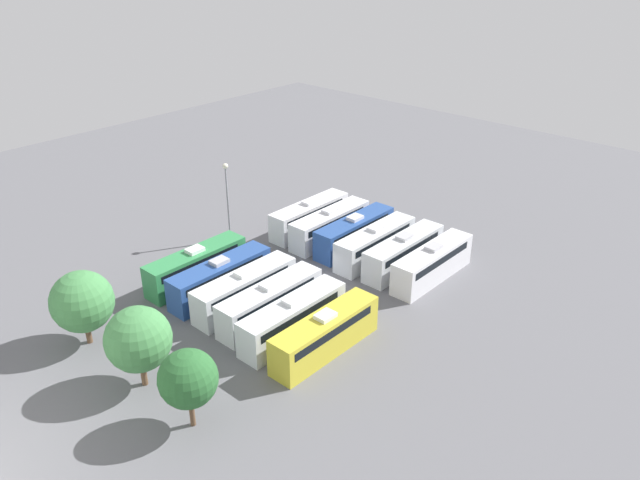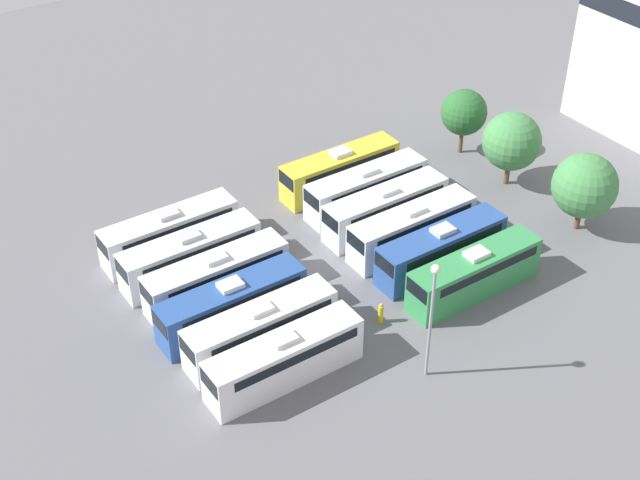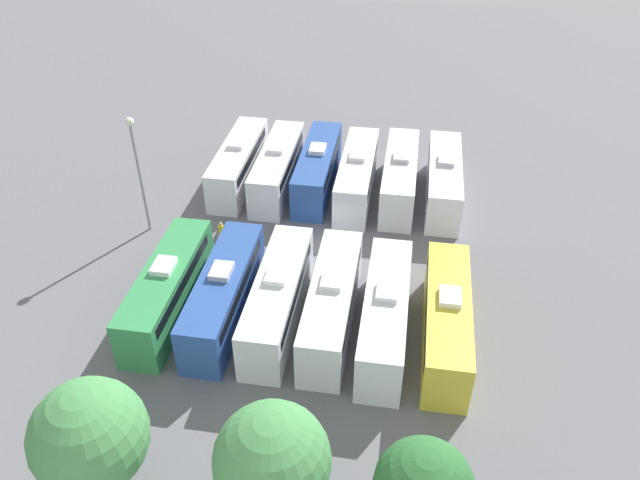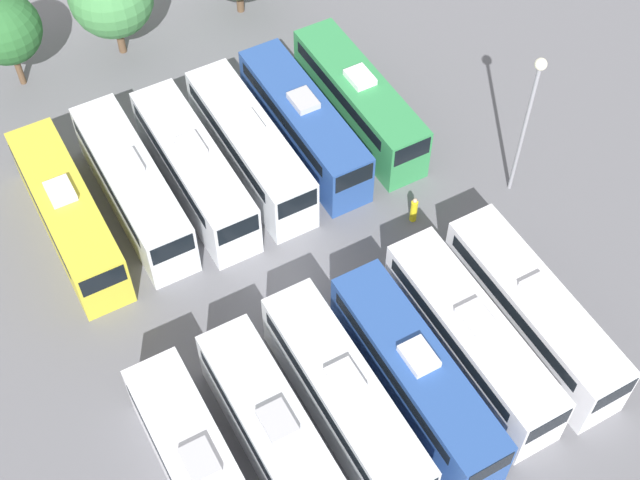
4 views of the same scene
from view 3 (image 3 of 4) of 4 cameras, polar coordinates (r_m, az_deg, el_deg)
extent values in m
plane|color=slate|center=(43.80, 0.30, -0.67)|extent=(124.48, 124.48, 0.00)
cube|color=white|center=(49.17, 11.23, 5.34)|extent=(2.44, 10.53, 3.24)
cube|color=black|center=(48.49, 11.36, 6.11)|extent=(2.48, 8.95, 0.71)
cube|color=black|center=(53.37, 11.34, 9.01)|extent=(2.15, 0.08, 1.13)
cube|color=#B2B2B7|center=(48.29, 11.48, 7.17)|extent=(1.20, 1.60, 0.35)
cube|color=silver|center=(49.08, 7.30, 5.71)|extent=(2.44, 10.53, 3.24)
cube|color=black|center=(48.40, 7.36, 6.49)|extent=(2.48, 8.95, 0.71)
cube|color=black|center=(53.29, 7.69, 9.37)|extent=(2.15, 0.08, 1.13)
cube|color=#B2B2B7|center=(48.21, 7.46, 7.55)|extent=(1.20, 1.60, 0.35)
cube|color=silver|center=(48.95, 3.40, 5.87)|extent=(2.44, 10.53, 3.24)
cube|color=black|center=(48.27, 3.40, 6.65)|extent=(2.48, 8.95, 0.71)
cube|color=black|center=(53.13, 4.07, 9.53)|extent=(2.15, 0.08, 1.13)
cube|color=silver|center=(48.07, 3.48, 7.72)|extent=(1.20, 1.60, 0.35)
cube|color=#284C93|center=(49.80, -0.22, 6.50)|extent=(2.44, 10.53, 3.24)
cube|color=black|center=(49.12, -0.27, 7.28)|extent=(2.48, 8.95, 0.71)
cube|color=black|center=(53.97, 0.69, 10.06)|extent=(2.15, 0.08, 1.13)
cube|color=silver|center=(48.93, -0.23, 8.33)|extent=(1.20, 1.60, 0.35)
cube|color=white|center=(50.03, -3.89, 6.57)|extent=(2.44, 10.53, 3.24)
cube|color=black|center=(49.37, -4.00, 7.34)|extent=(2.48, 8.95, 0.71)
cube|color=black|center=(54.15, -2.74, 10.11)|extent=(2.15, 0.08, 1.13)
cube|color=silver|center=(49.18, -3.98, 8.39)|extent=(1.20, 1.60, 0.35)
cube|color=white|center=(50.99, -7.44, 6.94)|extent=(2.44, 10.53, 3.24)
cube|color=black|center=(50.34, -7.60, 7.70)|extent=(2.48, 8.95, 0.71)
cube|color=black|center=(55.06, -6.06, 10.41)|extent=(2.15, 0.08, 1.13)
cube|color=silver|center=(50.15, -7.60, 8.73)|extent=(1.20, 1.60, 0.35)
cube|color=gold|center=(36.46, 11.48, -7.23)|extent=(2.44, 10.53, 3.24)
cube|color=black|center=(35.66, 11.65, -6.44)|extent=(2.48, 8.95, 0.71)
cube|color=black|center=(39.94, 11.60, -1.15)|extent=(2.15, 0.08, 1.13)
cube|color=white|center=(35.28, 11.82, -5.10)|extent=(1.20, 1.60, 0.35)
cube|color=silver|center=(36.26, 5.98, -6.85)|extent=(2.44, 10.53, 3.24)
cube|color=black|center=(35.45, 6.04, -6.06)|extent=(2.48, 8.95, 0.71)
cube|color=black|center=(39.73, 6.62, -0.78)|extent=(2.15, 0.08, 1.13)
cube|color=silver|center=(35.07, 6.16, -4.70)|extent=(1.20, 1.60, 0.35)
cube|color=silver|center=(36.77, 1.07, -5.88)|extent=(2.44, 10.53, 3.24)
cube|color=black|center=(35.97, 1.02, -5.08)|extent=(2.48, 8.95, 0.71)
cube|color=black|center=(40.26, 2.15, 0.03)|extent=(2.15, 0.08, 1.13)
cube|color=silver|center=(35.60, 1.10, -3.73)|extent=(1.20, 1.60, 0.35)
cube|color=silver|center=(37.20, -3.87, -5.38)|extent=(2.44, 10.53, 3.24)
cube|color=black|center=(36.41, -4.02, -4.58)|extent=(2.48, 8.95, 0.71)
cube|color=black|center=(40.65, -2.35, 0.42)|extent=(2.15, 0.08, 1.13)
cube|color=white|center=(36.04, -3.99, -3.24)|extent=(1.20, 1.60, 0.35)
cube|color=#284C93|center=(37.86, -8.76, -4.93)|extent=(2.44, 10.53, 3.24)
cube|color=black|center=(37.08, -9.00, -4.12)|extent=(2.48, 8.95, 0.71)
cube|color=black|center=(41.24, -6.84, 0.74)|extent=(2.15, 0.08, 1.13)
cube|color=#B2B2B7|center=(36.72, -9.01, -2.81)|extent=(1.20, 1.60, 0.35)
cube|color=#338C4C|center=(38.88, -13.73, -4.39)|extent=(2.44, 10.53, 3.24)
cube|color=black|center=(38.13, -14.05, -3.59)|extent=(2.48, 8.95, 0.71)
cube|color=black|center=(42.17, -11.45, 1.10)|extent=(2.15, 0.08, 1.13)
cube|color=white|center=(37.77, -14.11, -2.31)|extent=(1.20, 1.60, 0.35)
cylinder|color=gold|center=(44.51, -8.98, 0.60)|extent=(0.36, 0.36, 1.38)
sphere|color=tan|center=(44.05, -9.08, 1.45)|extent=(0.24, 0.24, 0.24)
cylinder|color=gray|center=(45.10, -16.08, 5.33)|extent=(0.20, 0.20, 8.35)
sphere|color=#EAE5C6|center=(43.14, -17.04, 10.30)|extent=(0.60, 0.60, 0.60)
sphere|color=#428447|center=(26.92, -4.40, -19.42)|extent=(4.89, 4.89, 4.89)
cylinder|color=brown|center=(31.57, -19.20, -19.67)|extent=(0.46, 0.46, 2.17)
sphere|color=#428447|center=(29.35, -20.32, -16.47)|extent=(5.06, 5.06, 5.06)
camera|label=1|loc=(30.74, 108.11, -3.15)|focal=35.00mm
camera|label=2|loc=(81.11, -37.96, 40.86)|focal=50.00mm
camera|label=4|loc=(58.12, 20.48, 43.97)|focal=50.00mm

